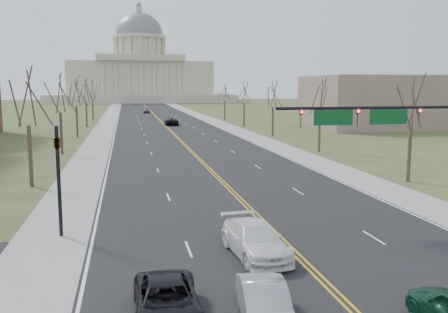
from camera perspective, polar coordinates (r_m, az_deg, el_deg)
name	(u,v)px	position (r m, az deg, el deg)	size (l,w,h in m)	color
road	(158,119)	(124.35, -7.50, 4.28)	(20.00, 380.00, 0.01)	black
cross_road	(313,271)	(22.82, 10.13, -12.77)	(120.00, 14.00, 0.01)	black
sidewalk_left	(109,120)	(124.17, -13.05, 4.14)	(4.00, 380.00, 0.03)	gray
sidewalk_right	(206,118)	(125.68, -2.02, 4.38)	(4.00, 380.00, 0.03)	gray
center_line	(158,119)	(124.35, -7.50, 4.28)	(0.42, 380.00, 0.01)	gold
edge_line_left	(118,119)	(124.11, -12.03, 4.17)	(0.15, 380.00, 0.01)	silver
edge_line_right	(198,118)	(125.35, -3.01, 4.37)	(0.15, 380.00, 0.01)	silver
capitol	(140,74)	(263.94, -9.55, 9.29)	(90.00, 60.00, 50.00)	#BFB69F
signal_mast	(387,125)	(31.43, 18.14, 3.44)	(12.12, 0.44, 7.20)	black
signal_left	(58,169)	(27.92, -18.42, -1.34)	(0.32, 0.36, 6.00)	black
tree_r_0	(412,104)	(44.51, 20.68, 5.59)	(3.74, 3.74, 8.50)	#3A2D22
tree_l_0	(27,100)	(42.54, -21.56, 5.98)	(3.96, 3.96, 9.00)	#3A2D22
tree_r_1	(320,99)	(62.41, 10.95, 6.52)	(3.74, 3.74, 8.50)	#3A2D22
tree_l_1	(60,96)	(62.31, -18.28, 6.62)	(3.96, 3.96, 9.00)	#3A2D22
tree_r_2	(273,96)	(81.29, 5.63, 6.95)	(3.74, 3.74, 8.50)	#3A2D22
tree_l_2	(76,93)	(82.20, -16.57, 6.94)	(3.96, 3.96, 9.00)	#3A2D22
tree_r_3	(244,94)	(100.61, 2.32, 7.19)	(3.74, 3.74, 8.50)	#3A2D22
tree_l_3	(86,92)	(102.13, -15.54, 7.14)	(3.96, 3.96, 9.00)	#3A2D22
tree_r_4	(225,92)	(120.15, 0.09, 7.34)	(3.74, 3.74, 8.50)	#3A2D22
tree_l_4	(92,91)	(122.08, -14.83, 7.27)	(3.96, 3.96, 9.00)	#3A2D22
bldg_right_mass	(376,102)	(101.85, 17.01, 5.99)	(25.00, 20.00, 10.00)	#796856
car_sb_inner_lead	(265,305)	(17.63, 4.70, -16.56)	(1.53, 4.39, 1.44)	#9B9DA2
car_sb_outer_lead	(167,301)	(18.07, -6.56, -16.11)	(2.25, 4.88, 1.36)	black
car_sb_inner_second	(255,240)	(24.16, 3.59, -9.46)	(2.23, 5.48, 1.59)	white
car_far_nb	(171,121)	(104.12, -6.04, 4.01)	(2.60, 5.64, 1.57)	black
car_far_sb	(147,111)	(151.62, -8.83, 5.21)	(1.82, 4.52, 1.54)	#4C5054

